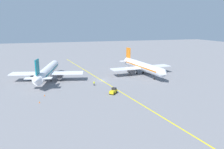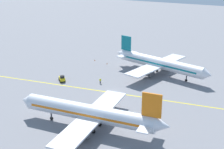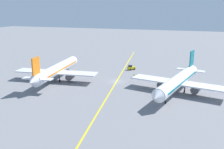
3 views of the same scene
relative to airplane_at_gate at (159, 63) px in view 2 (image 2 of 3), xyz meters
The scene contains 10 objects.
ground_plane 21.75m from the airplane_at_gate, 16.80° to the right, with size 400.00×400.00×0.00m, color slate.
apron_yellow_centreline 21.75m from the airplane_at_gate, 16.80° to the right, with size 0.40×120.00×0.01m, color yellow.
airplane_at_gate is the anchor object (origin of this frame).
airplane_adjacent_stand 40.15m from the airplane_at_gate, ahead, with size 28.36×35.55×10.60m.
baggage_tug_white 31.17m from the airplane_at_gate, 50.27° to the right, with size 3.15×3.21×2.11m.
ground_crew_worker 20.52m from the airplane_at_gate, 38.17° to the right, with size 0.45×0.43×1.68m.
traffic_cone_near_nose 26.10m from the airplane_at_gate, 95.98° to the right, with size 0.32×0.32×0.55m, color orange.
traffic_cone_mid_apron 29.87m from the airplane_at_gate, ahead, with size 0.32×0.32×0.55m, color orange.
traffic_cone_by_wingtip 20.16m from the airplane_at_gate, 93.81° to the right, with size 0.32×0.32×0.55m, color orange.
traffic_cone_far_edge 6.38m from the airplane_at_gate, 130.45° to the right, with size 0.32×0.32×0.55m, color orange.
Camera 2 is at (70.69, 37.64, 34.62)m, focal length 50.00 mm.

